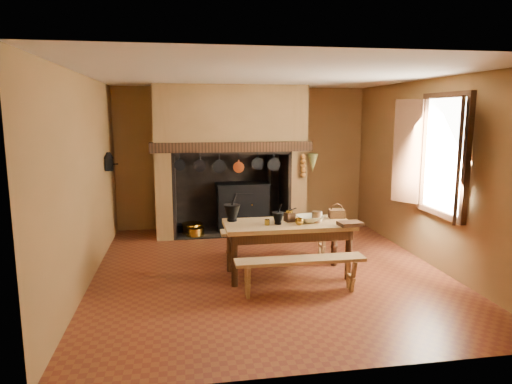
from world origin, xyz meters
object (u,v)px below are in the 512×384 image
at_px(bench_front, 300,267).
at_px(coffee_grinder, 289,216).
at_px(work_table, 288,231).
at_px(wicker_basket, 337,213).
at_px(mixing_bowl, 310,219).
at_px(iron_range, 243,206).

xyz_separation_m(bench_front, coffee_grinder, (0.04, 0.75, 0.50)).
distance_m(work_table, wicker_basket, 0.81).
bearing_deg(bench_front, coffee_grinder, 87.25).
bearing_deg(mixing_bowl, wicker_basket, 19.91).
xyz_separation_m(iron_range, bench_front, (0.27, -3.39, -0.13)).
relative_size(bench_front, coffee_grinder, 8.59).
bearing_deg(mixing_bowl, bench_front, -114.51).
bearing_deg(iron_range, coffee_grinder, -83.36).
bearing_deg(work_table, iron_range, 95.73).
relative_size(work_table, wicker_basket, 7.59).
bearing_deg(coffee_grinder, mixing_bowl, -28.26).
xyz_separation_m(iron_range, work_table, (0.27, -2.71, 0.17)).
height_order(iron_range, mixing_bowl, iron_range).
bearing_deg(wicker_basket, bench_front, -127.10).
relative_size(iron_range, coffee_grinder, 8.21).
distance_m(iron_range, coffee_grinder, 2.69).
bearing_deg(bench_front, mixing_bowl, 65.49).
distance_m(iron_range, wicker_basket, 2.77).
relative_size(iron_range, work_table, 0.89).
height_order(work_table, coffee_grinder, coffee_grinder).
xyz_separation_m(iron_range, wicker_basket, (1.04, -2.54, 0.36)).
bearing_deg(wicker_basket, work_table, -162.75).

